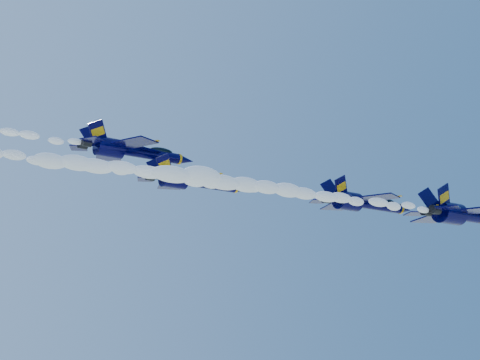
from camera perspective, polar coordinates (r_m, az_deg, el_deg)
jet_lead at (r=89.60m, az=18.80°, el=-2.86°), size 17.69×14.51×6.57m
smoke_trail_jet_lead at (r=70.44m, az=6.19°, el=-1.15°), size 36.91×1.83×1.65m
jet_second at (r=87.19m, az=10.61°, el=-1.94°), size 15.41×12.64×5.73m
smoke_trail_jet_second at (r=71.63m, az=-3.53°, el=0.00°), size 36.91×1.59×1.43m
jet_third at (r=85.66m, az=-3.93°, el=-0.11°), size 15.08×12.37×5.60m
jet_fourth at (r=86.99m, az=-9.17°, el=2.48°), size 16.20×13.29×6.02m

